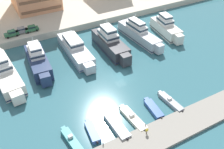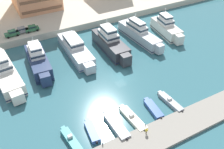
{
  "view_description": "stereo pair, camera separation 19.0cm",
  "coord_description": "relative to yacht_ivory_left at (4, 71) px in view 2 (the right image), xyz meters",
  "views": [
    {
      "loc": [
        -25.31,
        -41.98,
        39.14
      ],
      "look_at": [
        -3.24,
        -1.19,
        2.5
      ],
      "focal_mm": 40.0,
      "sensor_mm": 36.0,
      "label": 1
    },
    {
      "loc": [
        -25.15,
        -42.07,
        39.14
      ],
      "look_at": [
        -3.24,
        -1.19,
        2.5
      ],
      "focal_mm": 40.0,
      "sensor_mm": 36.0,
      "label": 2
    }
  ],
  "objects": [
    {
      "name": "motorboat_blue_center",
      "position": [
        25.79,
        -26.18,
        -1.74
      ],
      "size": [
        2.26,
        6.58,
        0.9
      ],
      "color": "#33569E",
      "rests_on": "ground"
    },
    {
      "name": "motorboat_cream_center_left",
      "position": [
        20.49,
        -26.37,
        -1.77
      ],
      "size": [
        2.48,
        8.37,
        1.37
      ],
      "color": "beige",
      "rests_on": "ground"
    },
    {
      "name": "bollard_west",
      "position": [
        12.07,
        -29.52,
        -1.21
      ],
      "size": [
        0.2,
        0.2,
        0.61
      ],
      "color": "#2D2D33",
      "rests_on": "pier_dock"
    },
    {
      "name": "yacht_charcoal_center",
      "position": [
        28.84,
        -0.97,
        0.29
      ],
      "size": [
        4.85,
        18.21,
        8.6
      ],
      "color": "#333338",
      "rests_on": "ground"
    },
    {
      "name": "ground_plane",
      "position": [
        25.6,
        -12.75,
        -2.18
      ],
      "size": [
        400.0,
        400.0,
        0.0
      ],
      "primitive_type": "plane",
      "color": "#336670"
    },
    {
      "name": "yacht_navy_mid_left",
      "position": [
        8.5,
        0.32,
        0.15
      ],
      "size": [
        5.3,
        17.08,
        8.15
      ],
      "color": "navy",
      "rests_on": "ground"
    },
    {
      "name": "car_grey_left",
      "position": [
        8.1,
        17.26,
        0.95
      ],
      "size": [
        4.11,
        1.94,
        1.8
      ],
      "color": "slate",
      "rests_on": "quay_promenade"
    },
    {
      "name": "motorboat_grey_center_right",
      "position": [
        30.29,
        -26.25,
        -1.71
      ],
      "size": [
        2.06,
        7.56,
        1.38
      ],
      "color": "#9EA3A8",
      "rests_on": "ground"
    },
    {
      "name": "yacht_ivory_mid_right",
      "position": [
        48.76,
        -0.85,
        0.08
      ],
      "size": [
        5.39,
        15.36,
        7.95
      ],
      "color": "silver",
      "rests_on": "ground"
    },
    {
      "name": "yacht_ivory_left",
      "position": [
        0.0,
        0.0,
        0.0
      ],
      "size": [
        6.7,
        21.7,
        7.91
      ],
      "color": "silver",
      "rests_on": "ground"
    },
    {
      "name": "pedestrian_near_edge",
      "position": [
        20.6,
        -31.09,
        -0.62
      ],
      "size": [
        0.59,
        0.3,
        1.54
      ],
      "color": "#7A6B56",
      "rests_on": "pier_dock"
    },
    {
      "name": "yacht_silver_center_left",
      "position": [
        19.24,
        1.68,
        -0.34
      ],
      "size": [
        4.91,
        20.33,
        6.45
      ],
      "color": "silver",
      "rests_on": "ground"
    },
    {
      "name": "motorboat_teal_far_left",
      "position": [
        7.4,
        -25.67,
        -1.63
      ],
      "size": [
        2.32,
        7.3,
        1.65
      ],
      "color": "teal",
      "rests_on": "ground"
    },
    {
      "name": "motorboat_blue_left",
      "position": [
        11.71,
        -25.54,
        -1.69
      ],
      "size": [
        2.23,
        6.3,
        1.0
      ],
      "color": "#33569E",
      "rests_on": "ground"
    },
    {
      "name": "bollard_west_mid",
      "position": [
        21.42,
        -29.52,
        -1.21
      ],
      "size": [
        0.2,
        0.2,
        0.61
      ],
      "color": "#2D2D33",
      "rests_on": "pier_dock"
    },
    {
      "name": "yacht_silver_center_right",
      "position": [
        39.27,
        0.22,
        -0.02
      ],
      "size": [
        5.19,
        19.8,
        7.7
      ],
      "color": "silver",
      "rests_on": "ground"
    },
    {
      "name": "pier_dock",
      "position": [
        25.6,
        -32.4,
        -1.86
      ],
      "size": [
        120.0,
        6.26,
        0.64
      ],
      "primitive_type": "cube",
      "color": "gray",
      "rests_on": "ground"
    },
    {
      "name": "car_green_far_left",
      "position": [
        5.21,
        16.74,
        0.95
      ],
      "size": [
        4.19,
        2.1,
        1.8
      ],
      "color": "#2D6642",
      "rests_on": "quay_promenade"
    },
    {
      "name": "car_green_mid_left",
      "position": [
        11.21,
        17.0,
        0.95
      ],
      "size": [
        4.12,
        1.97,
        1.8
      ],
      "color": "#2D6642",
      "rests_on": "quay_promenade"
    },
    {
      "name": "motorboat_grey_mid_left",
      "position": [
        16.54,
        -26.45,
        -1.65
      ],
      "size": [
        2.35,
        8.64,
        1.07
      ],
      "color": "#9EA3A8",
      "rests_on": "ground"
    }
  ]
}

